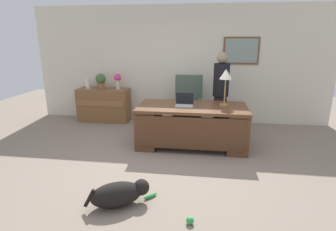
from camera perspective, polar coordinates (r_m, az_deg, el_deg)
The scene contains 14 objects.
ground_plane at distance 4.34m, azimuth -1.23°, elevation -10.62°, with size 12.00×12.00×0.00m, color gray.
back_wall at distance 6.49m, azimuth 2.49°, elevation 10.73°, with size 7.00×0.16×2.70m.
desk at distance 4.98m, azimuth 5.06°, elevation -1.89°, with size 1.98×0.98×0.77m.
credenza at distance 6.73m, azimuth -13.44°, elevation 2.23°, with size 1.23×0.50×0.79m.
armchair at distance 5.96m, azimuth 4.30°, elevation 2.05°, with size 0.60×0.59×1.18m.
person_standing at distance 5.65m, azimuth 11.11°, elevation 4.78°, with size 0.32×0.32×1.70m.
dog_lying at distance 3.40m, azimuth -10.30°, elevation -16.04°, with size 0.73×0.55×0.30m.
laptop at distance 4.92m, azimuth 3.50°, elevation 2.75°, with size 0.32×0.22×0.22m.
desk_lamp at distance 4.96m, azimuth 12.18°, elevation 8.09°, with size 0.22×0.22×0.66m.
vase_with_flowers at distance 6.48m, azimuth -10.65°, elevation 7.54°, with size 0.17×0.17×0.37m.
vase_empty at distance 6.78m, azimuth -16.69°, elevation 6.54°, with size 0.11×0.11×0.24m, color silver.
potted_plant at distance 6.63m, azimuth -14.11°, elevation 7.23°, with size 0.24×0.24×0.36m.
dog_toy_ball at distance 3.14m, azimuth 4.71°, elevation -21.34°, with size 0.09×0.09×0.09m, color green.
dog_toy_bone at distance 3.56m, azimuth -3.75°, elevation -16.68°, with size 0.20×0.05×0.05m, color green.
Camera 1 is at (0.62, -3.83, 1.94)m, focal length 28.67 mm.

